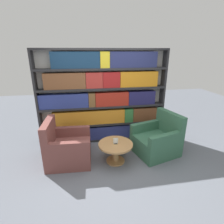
{
  "coord_description": "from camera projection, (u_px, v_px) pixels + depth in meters",
  "views": [
    {
      "loc": [
        -0.5,
        -3.02,
        2.33
      ],
      "look_at": [
        0.13,
        0.68,
        1.0
      ],
      "focal_mm": 28.0,
      "sensor_mm": 36.0,
      "label": 1
    }
  ],
  "objects": [
    {
      "name": "table_sign",
      "position": [
        116.0,
        141.0,
        3.72
      ],
      "size": [
        0.1,
        0.06,
        0.13
      ],
      "color": "black",
      "rests_on": "coffee_table"
    },
    {
      "name": "bookshelf",
      "position": [
        103.0,
        98.0,
        4.48
      ],
      "size": [
        3.24,
        0.3,
        2.38
      ],
      "color": "silver",
      "rests_on": "ground_plane"
    },
    {
      "name": "coffee_table",
      "position": [
        116.0,
        149.0,
        3.78
      ],
      "size": [
        0.74,
        0.74,
        0.44
      ],
      "color": "#AD7F4C",
      "rests_on": "ground_plane"
    },
    {
      "name": "armchair_left",
      "position": [
        67.0,
        148.0,
        3.79
      ],
      "size": [
        0.96,
        0.89,
        0.97
      ],
      "rotation": [
        0.0,
        0.0,
        1.52
      ],
      "color": "brown",
      "rests_on": "ground_plane"
    },
    {
      "name": "armchair_right",
      "position": [
        157.0,
        140.0,
        4.13
      ],
      "size": [
        1.11,
        1.06,
        0.97
      ],
      "rotation": [
        0.0,
        0.0,
        -1.3
      ],
      "color": "#336047",
      "rests_on": "ground_plane"
    },
    {
      "name": "ground_plane",
      "position": [
        112.0,
        168.0,
        3.66
      ],
      "size": [
        14.0,
        14.0,
        0.0
      ],
      "primitive_type": "plane",
      "color": "slate"
    }
  ]
}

